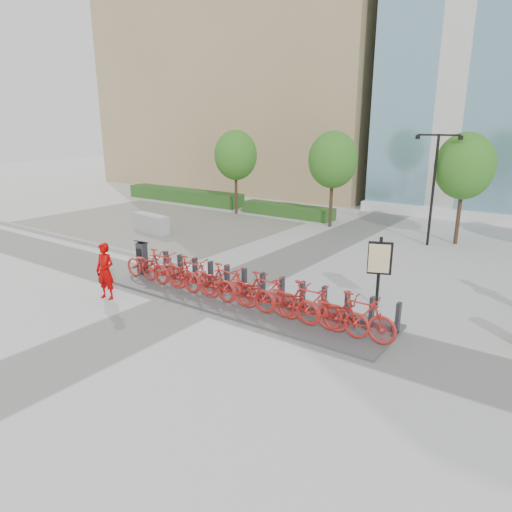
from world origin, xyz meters
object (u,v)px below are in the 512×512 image
Objects in this scene: jersey_barrier at (151,223)px; map_sign at (380,261)px; worker_red at (105,271)px; bike_0 at (147,265)px; kiosk at (142,257)px.

map_sign is at bearing -4.13° from jersey_barrier.
jersey_barrier is (-6.01, 7.26, -0.45)m from worker_red.
map_sign is (13.32, -2.89, 0.98)m from jersey_barrier.
bike_0 is 1.86m from worker_red.
bike_0 is 0.86× the size of jersey_barrier.
bike_0 is at bearing -38.16° from kiosk.
worker_red is (0.14, -1.84, 0.29)m from bike_0.
worker_red is at bearing -175.69° from bike_0.
jersey_barrier is (-5.12, 5.00, -0.22)m from kiosk.
kiosk is 2.44m from worker_red.
worker_red reaches higher than bike_0.
bike_0 is 7.91m from map_sign.
kiosk is at bearing 60.38° from bike_0.
map_sign is (7.44, 2.54, 0.82)m from bike_0.
map_sign reaches higher than worker_red.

